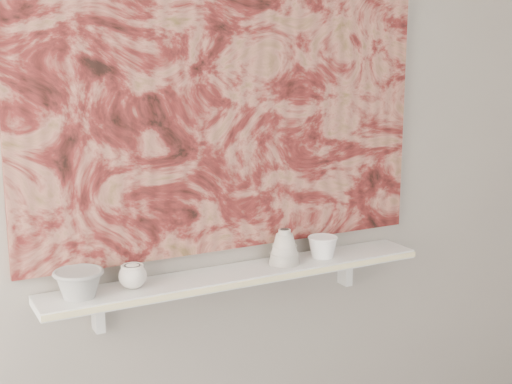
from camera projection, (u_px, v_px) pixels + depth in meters
wall_back at (228, 147)px, 2.47m from camera, size 3.60×0.00×3.60m
shelf at (241, 275)px, 2.48m from camera, size 1.40×0.18×0.03m
shelf_stripe at (253, 282)px, 2.40m from camera, size 1.40×0.01×0.02m
bracket_left at (98, 313)px, 2.33m from camera, size 0.03×0.06×0.12m
bracket_right at (345, 270)px, 2.78m from camera, size 0.03×0.06×0.12m
painting at (229, 93)px, 2.42m from camera, size 1.50×0.02×1.10m
house_motif at (338, 171)px, 2.68m from camera, size 0.09×0.00×0.08m
bowl_grey at (79, 283)px, 2.21m from camera, size 0.20×0.20×0.09m
cup_cream at (133, 276)px, 2.29m from camera, size 0.10×0.10×0.08m
bell_vessel at (284, 246)px, 2.54m from camera, size 0.15×0.15×0.13m
bowl_white at (323, 247)px, 2.62m from camera, size 0.11×0.11×0.08m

